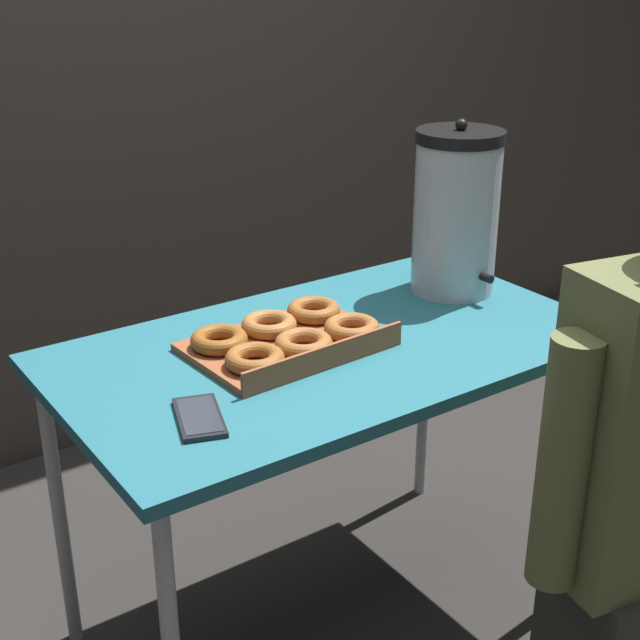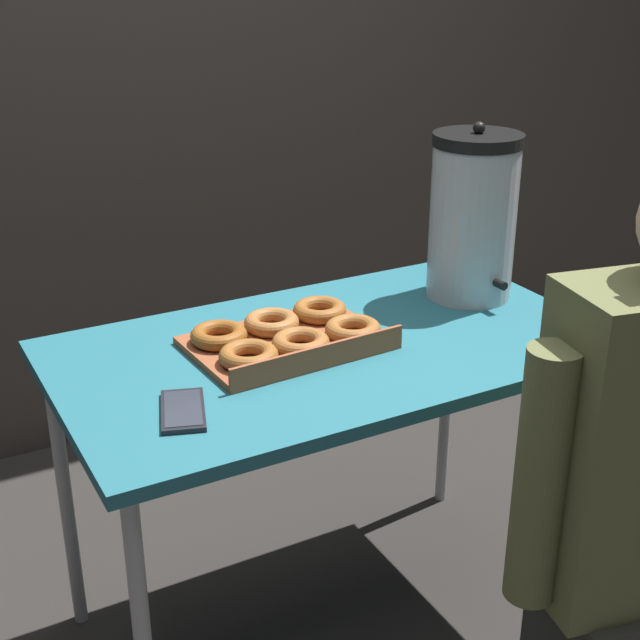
{
  "view_description": "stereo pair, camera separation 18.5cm",
  "coord_description": "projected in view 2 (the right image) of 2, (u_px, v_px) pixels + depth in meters",
  "views": [
    {
      "loc": [
        -1.0,
        -1.4,
        1.52
      ],
      "look_at": [
        -0.03,
        0.0,
        0.8
      ],
      "focal_mm": 50.0,
      "sensor_mm": 36.0,
      "label": 1
    },
    {
      "loc": [
        -0.84,
        -1.5,
        1.52
      ],
      "look_at": [
        -0.03,
        0.0,
        0.8
      ],
      "focal_mm": 50.0,
      "sensor_mm": 36.0,
      "label": 2
    }
  ],
  "objects": [
    {
      "name": "coffee_urn",
      "position": [
        473.0,
        217.0,
        2.08
      ],
      "size": [
        0.21,
        0.23,
        0.42
      ],
      "color": "#B7B7BC",
      "rests_on": "folding_table"
    },
    {
      "name": "cell_phone",
      "position": [
        183.0,
        410.0,
        1.61
      ],
      "size": [
        0.12,
        0.17,
        0.01
      ],
      "rotation": [
        0.0,
        0.0,
        -0.33
      ],
      "color": "black",
      "rests_on": "folding_table"
    },
    {
      "name": "ground_plane",
      "position": [
        329.0,
        617.0,
        2.18
      ],
      "size": [
        12.0,
        12.0,
        0.0
      ],
      "primitive_type": "plane",
      "color": "#2D2B28"
    },
    {
      "name": "folding_table",
      "position": [
        331.0,
        368.0,
        1.91
      ],
      "size": [
        1.16,
        0.66,
        0.74
      ],
      "color": "#236675",
      "rests_on": "ground"
    },
    {
      "name": "donut_box",
      "position": [
        287.0,
        336.0,
        1.87
      ],
      "size": [
        0.41,
        0.31,
        0.05
      ],
      "rotation": [
        0.0,
        0.0,
        0.06
      ],
      "color": "brown",
      "rests_on": "folding_table"
    }
  ]
}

